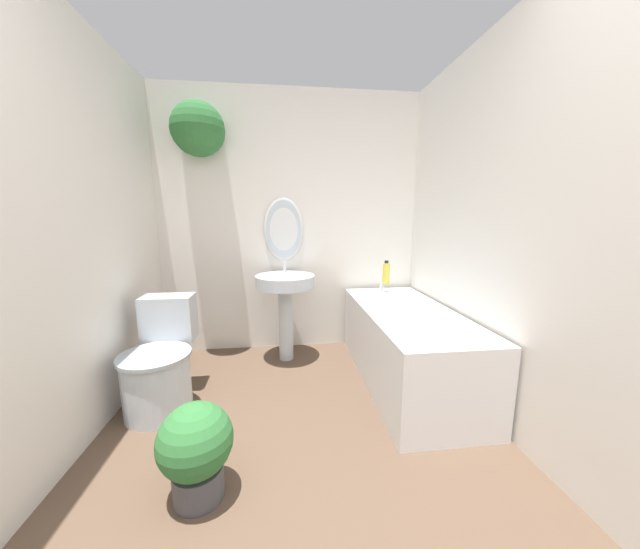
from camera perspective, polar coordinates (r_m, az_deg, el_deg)
wall_back at (r=3.05m, az=-8.08°, el=11.67°), size 2.51×0.44×2.40m
wall_left at (r=2.03m, az=-41.05°, el=5.76°), size 0.06×2.86×2.40m
wall_right at (r=2.14m, az=31.48°, el=6.86°), size 0.06×2.86×2.40m
toilet at (r=2.47m, az=-26.51°, el=-14.27°), size 0.44×0.63×0.71m
pedestal_sink at (r=2.83m, az=-6.19°, el=-3.34°), size 0.51×0.51×0.87m
bathtub at (r=2.62m, az=15.10°, el=-11.87°), size 0.66×1.52×0.66m
shampoo_bottle at (r=3.03m, az=11.67°, el=0.24°), size 0.07×0.07×0.22m
potted_plant at (r=1.72m, az=-21.19°, el=-26.78°), size 0.33×0.33×0.46m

